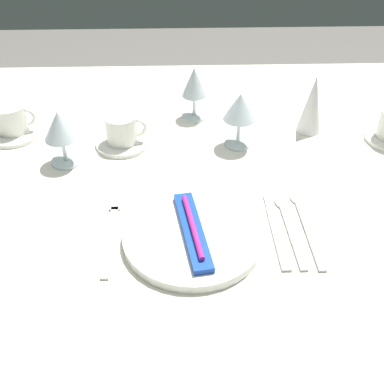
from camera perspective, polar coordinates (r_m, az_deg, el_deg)
ground_plane at (r=1.64m, az=-0.23°, el=-18.50°), size 6.00×6.00×0.00m
dining_table at (r=1.15m, az=-0.31°, el=-0.11°), size 1.80×1.11×0.74m
dinner_plate at (r=0.90m, az=0.23°, el=-5.28°), size 0.26×0.26×0.02m
toothbrush_package at (r=0.89m, az=0.23°, el=-4.50°), size 0.07×0.21×0.02m
fork_outer at (r=0.93m, az=-9.53°, el=-4.57°), size 0.02×0.22×0.00m
dinner_knife at (r=0.93m, az=10.00°, el=-4.70°), size 0.02×0.21×0.00m
spoon_soup at (r=0.96m, az=11.27°, el=-3.41°), size 0.03×0.21×0.01m
spoon_dessert at (r=0.97m, az=13.14°, el=-3.11°), size 0.03×0.22×0.01m
saucer_right at (r=1.18m, az=-8.20°, el=5.79°), size 0.13×0.13×0.01m
coffee_cup_right at (r=1.16m, az=-8.28°, el=7.42°), size 0.10×0.07×0.07m
saucer_far at (r=1.29m, az=-20.32°, el=6.68°), size 0.14×0.14×0.01m
coffee_cup_far at (r=1.27m, az=-20.62°, el=8.17°), size 0.10×0.08×0.07m
wine_glass_centre at (r=1.24m, az=0.27°, el=12.60°), size 0.07×0.07×0.14m
wine_glass_left at (r=1.09m, az=-15.39°, el=7.32°), size 0.07×0.07×0.13m
wine_glass_right at (r=1.12m, az=5.71°, el=9.79°), size 0.08×0.08×0.14m
napkin_folded at (r=1.22m, az=14.08°, el=10.08°), size 0.06×0.06×0.15m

